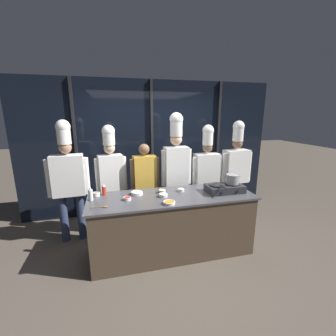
% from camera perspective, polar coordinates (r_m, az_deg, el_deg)
% --- Properties ---
extents(ground_plane, '(24.00, 24.00, 0.00)m').
position_cam_1_polar(ground_plane, '(3.69, 1.02, -20.21)').
color(ground_plane, brown).
extents(window_wall_back, '(5.16, 0.09, 2.70)m').
position_cam_1_polar(window_wall_back, '(4.67, -4.10, 5.01)').
color(window_wall_back, black).
rests_on(window_wall_back, ground_plane).
extents(demo_counter, '(2.38, 0.81, 0.90)m').
position_cam_1_polar(demo_counter, '(3.45, 1.05, -13.98)').
color(demo_counter, '#4C3D2D').
rests_on(demo_counter, ground_plane).
extents(portable_stove, '(0.55, 0.33, 0.12)m').
position_cam_1_polar(portable_stove, '(3.50, 14.17, -4.99)').
color(portable_stove, '#28282B').
rests_on(portable_stove, demo_counter).
extents(frying_pan, '(0.23, 0.40, 0.04)m').
position_cam_1_polar(frying_pan, '(3.41, 12.41, -3.90)').
color(frying_pan, '#232326').
rests_on(frying_pan, portable_stove).
extents(stock_pot, '(0.22, 0.20, 0.14)m').
position_cam_1_polar(stock_pot, '(3.52, 16.12, -2.65)').
color(stock_pot, '#93969B').
rests_on(stock_pot, portable_stove).
extents(squeeze_bottle_clear, '(0.06, 0.06, 0.19)m').
position_cam_1_polar(squeeze_bottle_clear, '(3.24, -19.07, -6.26)').
color(squeeze_bottle_clear, white).
rests_on(squeeze_bottle_clear, demo_counter).
extents(squeeze_bottle_chili, '(0.06, 0.06, 0.17)m').
position_cam_1_polar(squeeze_bottle_chili, '(3.39, -15.95, -5.34)').
color(squeeze_bottle_chili, red).
rests_on(squeeze_bottle_chili, demo_counter).
extents(prep_bowl_carrots, '(0.16, 0.16, 0.04)m').
position_cam_1_polar(prep_bowl_carrots, '(2.97, 0.33, -8.77)').
color(prep_bowl_carrots, white).
rests_on(prep_bowl_carrots, demo_counter).
extents(prep_bowl_rice, '(0.12, 0.12, 0.04)m').
position_cam_1_polar(prep_bowl_rice, '(3.21, -1.19, -6.89)').
color(prep_bowl_rice, white).
rests_on(prep_bowl_rice, demo_counter).
extents(prep_bowl_mushrooms, '(0.10, 0.10, 0.05)m').
position_cam_1_polar(prep_bowl_mushrooms, '(3.39, -17.76, -6.31)').
color(prep_bowl_mushrooms, white).
rests_on(prep_bowl_mushrooms, demo_counter).
extents(prep_bowl_garlic, '(0.17, 0.17, 0.05)m').
position_cam_1_polar(prep_bowl_garlic, '(3.32, -7.89, -6.29)').
color(prep_bowl_garlic, white).
rests_on(prep_bowl_garlic, demo_counter).
extents(prep_bowl_bell_pepper, '(0.11, 0.11, 0.04)m').
position_cam_1_polar(prep_bowl_bell_pepper, '(3.15, -10.32, -7.60)').
color(prep_bowl_bell_pepper, white).
rests_on(prep_bowl_bell_pepper, demo_counter).
extents(prep_bowl_ginger, '(0.10, 0.10, 0.05)m').
position_cam_1_polar(prep_bowl_ginger, '(3.36, -1.46, -5.88)').
color(prep_bowl_ginger, white).
rests_on(prep_bowl_ginger, demo_counter).
extents(prep_bowl_chicken, '(0.10, 0.10, 0.04)m').
position_cam_1_polar(prep_bowl_chicken, '(3.43, 3.32, -5.55)').
color(prep_bowl_chicken, white).
rests_on(prep_bowl_chicken, demo_counter).
extents(serving_spoon_slotted, '(0.22, 0.05, 0.02)m').
position_cam_1_polar(serving_spoon_slotted, '(2.99, -16.27, -9.46)').
color(serving_spoon_slotted, olive).
rests_on(serving_spoon_slotted, demo_counter).
extents(chef_head, '(0.63, 0.28, 1.97)m').
position_cam_1_polar(chef_head, '(3.85, -24.02, -1.83)').
color(chef_head, '#2D3856').
rests_on(chef_head, ground_plane).
extents(chef_sous, '(0.51, 0.27, 1.88)m').
position_cam_1_polar(chef_sous, '(3.87, -14.31, -0.94)').
color(chef_sous, '#232326').
rests_on(chef_sous, ground_plane).
extents(person_guest, '(0.50, 0.24, 1.57)m').
position_cam_1_polar(person_guest, '(3.88, -5.89, -2.90)').
color(person_guest, '#4C4C51').
rests_on(person_guest, ground_plane).
extents(chef_line, '(0.54, 0.24, 2.07)m').
position_cam_1_polar(chef_line, '(3.87, 2.04, 1.24)').
color(chef_line, '#232326').
rests_on(chef_line, ground_plane).
extents(chef_pastry, '(0.59, 0.25, 1.86)m').
position_cam_1_polar(chef_pastry, '(4.19, 9.76, -0.49)').
color(chef_pastry, '#2D3856').
rests_on(chef_pastry, ground_plane).
extents(chef_apprentice, '(0.62, 0.28, 1.93)m').
position_cam_1_polar(chef_apprentice, '(4.44, 16.84, 0.36)').
color(chef_apprentice, '#2D3856').
rests_on(chef_apprentice, ground_plane).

